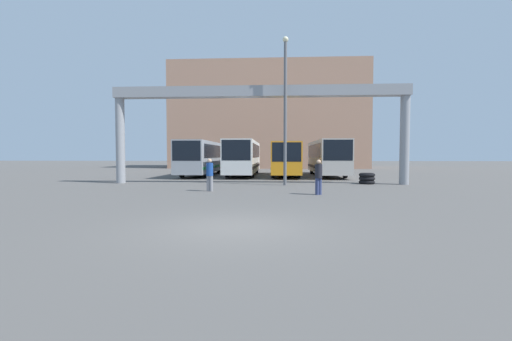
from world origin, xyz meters
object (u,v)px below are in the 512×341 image
Objects in this scene: bus_slot_2 at (285,157)px; pedestrian_near_left at (210,174)px; bus_slot_3 at (327,156)px; bus_slot_0 at (202,156)px; bus_slot_1 at (244,156)px; lamp_post at (285,106)px; pedestrian_mid_left at (319,176)px; tire_stack at (367,178)px.

bus_slot_2 reaches higher than pedestrian_near_left.
bus_slot_2 is 0.90× the size of bus_slot_3.
bus_slot_1 is at bearing 8.76° from bus_slot_0.
bus_slot_3 is 11.34m from lamp_post.
bus_slot_3 is at bearing -3.91° from bus_slot_1.
pedestrian_mid_left is (8.99, -15.15, -0.91)m from bus_slot_0.
pedestrian_near_left is at bearing -136.72° from lamp_post.
bus_slot_1 is 16.58m from pedestrian_mid_left.
pedestrian_near_left is (-0.45, -14.45, -0.92)m from bus_slot_1.
pedestrian_near_left is (-4.32, -13.32, -0.81)m from bus_slot_2.
bus_slot_1 is at bearing 163.81° from bus_slot_2.
lamp_post is (3.64, -10.60, 3.19)m from bus_slot_1.
bus_slot_0 is 14.30m from pedestrian_near_left.
tire_stack is at bearing -81.24° from bus_slot_3.
bus_slot_3 is (7.75, -0.53, -0.01)m from bus_slot_1.
bus_slot_3 reaches higher than bus_slot_2.
lamp_post is at bearing -53.09° from bus_slot_0.
bus_slot_0 is at bearing -171.24° from bus_slot_1.
bus_slot_3 is (3.88, 0.60, 0.11)m from bus_slot_2.
bus_slot_0 is at bearing 126.91° from lamp_post.
bus_slot_3 is 6.67× the size of pedestrian_mid_left.
lamp_post is (-5.47, -1.30, 4.67)m from tire_stack.
bus_slot_0 is at bearing 176.11° from bus_slot_2.
lamp_post is at bearing -71.06° from bus_slot_1.
bus_slot_2 is 14.03m from pedestrian_near_left.
lamp_post is (7.51, -10.01, 3.22)m from bus_slot_0.
bus_slot_1 is at bearing 134.38° from tire_stack.
bus_slot_1 is (3.88, 0.60, 0.03)m from bus_slot_0.
bus_slot_1 is 4.04m from bus_slot_2.
pedestrian_mid_left is at bearing -59.31° from bus_slot_0.
bus_slot_0 is 6.59× the size of pedestrian_mid_left.
bus_slot_0 reaches higher than pedestrian_mid_left.
bus_slot_1 is 13.10m from tire_stack.
lamp_post is at bearing -166.63° from tire_stack.
bus_slot_1 is 14.49m from pedestrian_near_left.
pedestrian_mid_left is at bearing -85.17° from bus_slot_2.
bus_slot_1 is 7.77m from bus_slot_3.
bus_slot_3 is 16.18m from pedestrian_near_left.
lamp_post reaches higher than bus_slot_2.
bus_slot_2 is 14.69m from pedestrian_mid_left.
pedestrian_mid_left is 6.75m from lamp_post.
lamp_post is (-0.24, -9.48, 3.31)m from bus_slot_2.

